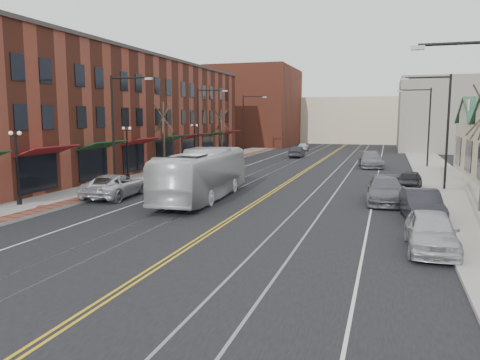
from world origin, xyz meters
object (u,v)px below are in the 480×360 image
Objects in this scene: transit_bus at (203,175)px; parked_car_d at (409,181)px; parked_car_c at (385,190)px; parked_car_a at (431,231)px; parked_suv at (115,186)px; parked_car_b at (422,205)px.

transit_bus reaches higher than parked_car_d.
transit_bus is 2.81× the size of parked_car_d.
transit_bus is 11.32m from parked_car_c.
parked_car_c reaches higher than parked_car_a.
parked_suv is at bearing -146.47° from parked_car_d.
parked_suv is at bearing 169.52° from parked_car_b.
transit_bus reaches higher than parked_car_c.
parked_suv is 1.19× the size of parked_car_a.
parked_suv is 1.36× the size of parked_car_d.
parked_car_d is at bearing -159.61° from parked_suv.
parked_car_b is at bearing 89.17° from parked_car_a.
parked_car_a is 1.14× the size of parked_car_d.
parked_car_c is at bearing 104.94° from parked_car_b.
parked_car_d is (18.40, 9.05, -0.08)m from parked_suv.
parked_suv is 20.50m from parked_car_d.
parked_suv reaches higher than parked_car_d.
parked_car_a reaches higher than parked_car_d.
parked_car_c is (16.80, 3.28, 0.03)m from parked_suv.
parked_car_a is at bearing -81.94° from parked_car_d.
parked_car_c is (-1.80, 4.61, 0.01)m from parked_car_b.
parked_car_b is at bearing 170.11° from parked_suv.
parked_car_c reaches higher than parked_car_b.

